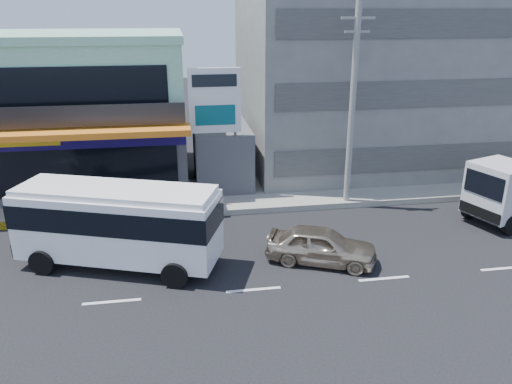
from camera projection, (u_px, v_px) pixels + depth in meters
ground at (253, 290)px, 18.11m from camera, size 120.00×120.00×0.00m
sidewalk at (316, 190)px, 27.60m from camera, size 70.00×5.00×0.30m
shop_building at (77, 113)px, 28.45m from camera, size 12.40×11.70×8.00m
concrete_building at (375, 53)px, 31.07m from camera, size 16.00×12.00×14.00m
gap_structure at (221, 154)px, 28.62m from camera, size 3.00×6.00×3.50m
satellite_dish at (222, 127)px, 27.06m from camera, size 1.50×1.50×0.15m
billboard at (215, 108)px, 24.85m from camera, size 2.60×0.18×6.90m
utility_pole_near at (352, 107)px, 24.07m from camera, size 1.60×0.30×10.00m
minibus at (118, 220)px, 19.18m from camera, size 8.19×4.98×3.27m
sedan at (321, 245)px, 19.85m from camera, size 4.70×3.35×1.49m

